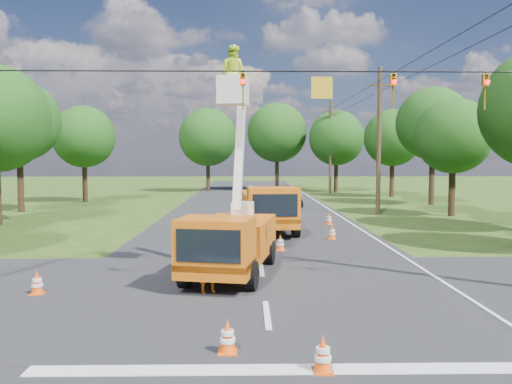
{
  "coord_description": "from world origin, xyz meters",
  "views": [
    {
      "loc": [
        -0.47,
        -12.03,
        3.92
      ],
      "look_at": [
        -0.16,
        6.8,
        2.6
      ],
      "focal_mm": 35.0,
      "sensor_mm": 36.0,
      "label": 1
    }
  ],
  "objects_px": {
    "tree_right_e": "(393,138)",
    "tree_far_c": "(336,138)",
    "tree_left_f": "(84,137)",
    "bucket_truck": "(231,227)",
    "pole_right_far": "(330,146)",
    "tree_left_e": "(19,121)",
    "second_truck": "(269,208)",
    "traffic_cone_7": "(329,219)",
    "traffic_cone_1": "(323,354)",
    "traffic_cone_2": "(280,242)",
    "tree_right_c": "(453,136)",
    "tree_right_d": "(433,124)",
    "distant_car": "(288,198)",
    "traffic_cone_3": "(332,232)",
    "pole_right_mid": "(379,140)",
    "tree_far_b": "(277,133)",
    "traffic_cone_4": "(37,283)",
    "tree_far_a": "(208,137)",
    "ground_worker": "(209,263)",
    "traffic_cone_0": "(227,337)"
  },
  "relations": [
    {
      "from": "tree_right_e",
      "to": "tree_far_c",
      "type": "distance_m",
      "value": 8.22
    },
    {
      "from": "tree_left_f",
      "to": "bucket_truck",
      "type": "bearing_deg",
      "value": -63.67
    },
    {
      "from": "pole_right_far",
      "to": "tree_left_e",
      "type": "relative_size",
      "value": 1.06
    },
    {
      "from": "second_truck",
      "to": "traffic_cone_7",
      "type": "xyz_separation_m",
      "value": [
        3.62,
        2.73,
        -0.93
      ]
    },
    {
      "from": "traffic_cone_1",
      "to": "traffic_cone_2",
      "type": "height_order",
      "value": "same"
    },
    {
      "from": "tree_right_c",
      "to": "tree_right_d",
      "type": "distance_m",
      "value": 8.27
    },
    {
      "from": "tree_right_d",
      "to": "distant_car",
      "type": "bearing_deg",
      "value": -171.71
    },
    {
      "from": "traffic_cone_3",
      "to": "pole_right_mid",
      "type": "height_order",
      "value": "pole_right_mid"
    },
    {
      "from": "tree_right_d",
      "to": "tree_far_b",
      "type": "xyz_separation_m",
      "value": [
        -11.8,
        18.0,
        0.13
      ]
    },
    {
      "from": "distant_car",
      "to": "second_truck",
      "type": "bearing_deg",
      "value": -111.27
    },
    {
      "from": "tree_far_b",
      "to": "second_truck",
      "type": "bearing_deg",
      "value": -94.11
    },
    {
      "from": "traffic_cone_4",
      "to": "pole_right_mid",
      "type": "xyz_separation_m",
      "value": [
        14.96,
        19.98,
        4.75
      ]
    },
    {
      "from": "pole_right_mid",
      "to": "tree_far_c",
      "type": "height_order",
      "value": "pole_right_mid"
    },
    {
      "from": "bucket_truck",
      "to": "traffic_cone_4",
      "type": "distance_m",
      "value": 5.98
    },
    {
      "from": "second_truck",
      "to": "pole_right_mid",
      "type": "bearing_deg",
      "value": 42.75
    },
    {
      "from": "second_truck",
      "to": "tree_right_e",
      "type": "xyz_separation_m",
      "value": [
        13.19,
        23.19,
        4.52
      ]
    },
    {
      "from": "traffic_cone_2",
      "to": "traffic_cone_7",
      "type": "bearing_deg",
      "value": 67.2
    },
    {
      "from": "traffic_cone_4",
      "to": "tree_right_d",
      "type": "height_order",
      "value": "tree_right_d"
    },
    {
      "from": "tree_far_a",
      "to": "ground_worker",
      "type": "bearing_deg",
      "value": -85.47
    },
    {
      "from": "tree_left_e",
      "to": "tree_left_f",
      "type": "distance_m",
      "value": 8.29
    },
    {
      "from": "traffic_cone_2",
      "to": "tree_left_e",
      "type": "xyz_separation_m",
      "value": [
        -17.69,
        15.43,
        6.13
      ]
    },
    {
      "from": "traffic_cone_0",
      "to": "tree_left_f",
      "type": "height_order",
      "value": "tree_left_f"
    },
    {
      "from": "tree_right_e",
      "to": "tree_far_b",
      "type": "bearing_deg",
      "value": 137.2
    },
    {
      "from": "pole_right_mid",
      "to": "tree_right_d",
      "type": "height_order",
      "value": "pole_right_mid"
    },
    {
      "from": "traffic_cone_1",
      "to": "tree_left_e",
      "type": "xyz_separation_m",
      "value": [
        -17.69,
        27.26,
        6.13
      ]
    },
    {
      "from": "pole_right_mid",
      "to": "tree_far_a",
      "type": "relative_size",
      "value": 1.05
    },
    {
      "from": "distant_car",
      "to": "traffic_cone_3",
      "type": "distance_m",
      "value": 15.87
    },
    {
      "from": "ground_worker",
      "to": "distant_car",
      "type": "relative_size",
      "value": 0.46
    },
    {
      "from": "traffic_cone_2",
      "to": "tree_far_b",
      "type": "xyz_separation_m",
      "value": [
        2.11,
        38.43,
        6.45
      ]
    },
    {
      "from": "bucket_truck",
      "to": "traffic_cone_1",
      "type": "height_order",
      "value": "bucket_truck"
    },
    {
      "from": "distant_car",
      "to": "traffic_cone_4",
      "type": "xyz_separation_m",
      "value": [
        -9.19,
        -25.23,
        -0.29
      ]
    },
    {
      "from": "traffic_cone_0",
      "to": "traffic_cone_1",
      "type": "xyz_separation_m",
      "value": [
        1.76,
        -0.91,
        0.0
      ]
    },
    {
      "from": "bucket_truck",
      "to": "tree_right_e",
      "type": "relative_size",
      "value": 0.88
    },
    {
      "from": "traffic_cone_3",
      "to": "tree_left_e",
      "type": "distance_m",
      "value": 24.71
    },
    {
      "from": "traffic_cone_2",
      "to": "traffic_cone_7",
      "type": "distance_m",
      "value": 8.64
    },
    {
      "from": "bucket_truck",
      "to": "second_truck",
      "type": "distance_m",
      "value": 9.76
    },
    {
      "from": "pole_right_far",
      "to": "pole_right_mid",
      "type": "bearing_deg",
      "value": -90.0
    },
    {
      "from": "ground_worker",
      "to": "tree_far_a",
      "type": "distance_m",
      "value": 43.37
    },
    {
      "from": "second_truck",
      "to": "tree_left_f",
      "type": "relative_size",
      "value": 0.8
    },
    {
      "from": "traffic_cone_7",
      "to": "distant_car",
      "type": "bearing_deg",
      "value": 97.98
    },
    {
      "from": "traffic_cone_1",
      "to": "traffic_cone_2",
      "type": "relative_size",
      "value": 1.0
    },
    {
      "from": "tree_far_a",
      "to": "tree_right_e",
      "type": "bearing_deg",
      "value": -23.05
    },
    {
      "from": "tree_right_c",
      "to": "tree_far_c",
      "type": "bearing_deg",
      "value": 99.14
    },
    {
      "from": "second_truck",
      "to": "tree_right_d",
      "type": "xyz_separation_m",
      "value": [
        14.19,
        15.19,
        5.39
      ]
    },
    {
      "from": "ground_worker",
      "to": "tree_left_f",
      "type": "height_order",
      "value": "tree_left_f"
    },
    {
      "from": "tree_left_e",
      "to": "tree_right_e",
      "type": "xyz_separation_m",
      "value": [
        30.6,
        13.0,
        -0.68
      ]
    },
    {
      "from": "distant_car",
      "to": "tree_right_d",
      "type": "xyz_separation_m",
      "value": [
        12.07,
        1.76,
        6.03
      ]
    },
    {
      "from": "ground_worker",
      "to": "tree_far_c",
      "type": "height_order",
      "value": "tree_far_c"
    },
    {
      "from": "pole_right_far",
      "to": "traffic_cone_1",
      "type": "bearing_deg",
      "value": -99.55
    },
    {
      "from": "second_truck",
      "to": "pole_right_far",
      "type": "height_order",
      "value": "pole_right_far"
    }
  ]
}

